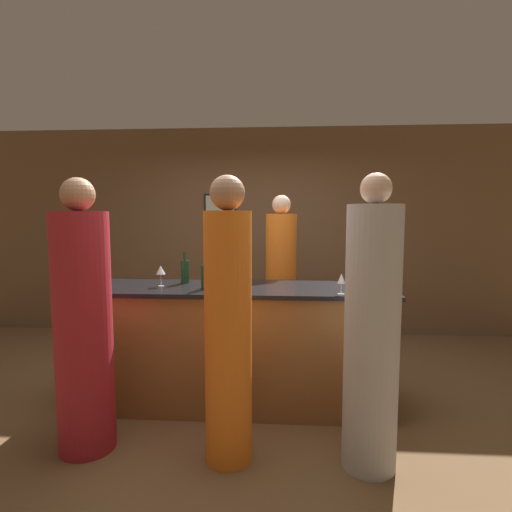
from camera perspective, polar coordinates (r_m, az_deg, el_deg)
name	(u,v)px	position (r m, az deg, el deg)	size (l,w,h in m)	color
ground_plane	(239,402)	(3.70, -2.46, -20.13)	(14.00, 14.00, 0.00)	brown
back_wall	(256,232)	(5.50, -0.07, 3.47)	(8.00, 0.08, 2.80)	brown
bar_counter	(239,345)	(3.50, -2.49, -12.57)	(2.54, 0.77, 1.02)	brown
bartender	(281,287)	(4.27, 3.58, -4.51)	(0.33, 0.33, 1.83)	orange
guest_0	(83,327)	(2.98, -23.44, -9.27)	(0.38, 0.38, 1.86)	maroon
guest_1	(372,334)	(2.65, 16.21, -10.68)	(0.34, 0.34, 1.87)	#B2B2B7
guest_2	(228,329)	(2.62, -3.99, -10.37)	(0.31, 0.31, 1.86)	orange
wine_bottle_0	(185,271)	(3.61, -10.09, -2.12)	(0.08, 0.08, 0.28)	#19381E
wine_bottle_1	(87,278)	(3.39, -23.03, -2.87)	(0.07, 0.07, 0.28)	black
wine_bottle_2	(205,276)	(3.30, -7.27, -2.85)	(0.07, 0.07, 0.26)	#19381E
ice_bucket	(242,271)	(3.56, -2.00, -2.19)	(0.15, 0.15, 0.21)	silver
wine_glass_0	(341,279)	(3.08, 12.10, -3.26)	(0.06, 0.06, 0.16)	silver
wine_glass_1	(377,275)	(3.40, 16.86, -2.62)	(0.07, 0.07, 0.15)	silver
wine_glass_2	(161,270)	(3.46, -13.47, -2.02)	(0.08, 0.08, 0.18)	silver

